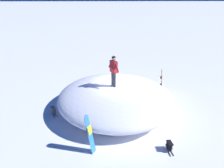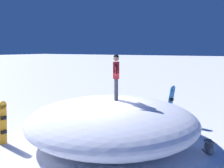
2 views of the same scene
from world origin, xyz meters
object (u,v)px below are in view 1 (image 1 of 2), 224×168
(backpack_far, at_px, (169,146))
(backpack_near, at_px, (53,111))
(snowboarder_standing, at_px, (114,69))
(snowboard_secondary_upright, at_px, (161,80))
(snowboard_primary_upright, at_px, (90,133))

(backpack_far, bearing_deg, backpack_near, 61.37)
(snowboarder_standing, bearing_deg, snowboard_secondary_upright, -53.25)
(snowboarder_standing, relative_size, backpack_far, 2.68)
(snowboarder_standing, height_order, backpack_far, snowboarder_standing)
(backpack_near, relative_size, backpack_far, 1.00)
(snowboard_secondary_upright, bearing_deg, snowboard_primary_upright, 142.61)
(snowboard_primary_upright, height_order, backpack_near, snowboard_primary_upright)
(snowboard_secondary_upright, height_order, backpack_near, snowboard_secondary_upright)
(snowboarder_standing, bearing_deg, snowboard_primary_upright, 161.41)
(snowboard_primary_upright, bearing_deg, snowboard_secondary_upright, -37.39)
(snowboard_primary_upright, xyz_separation_m, snowboard_secondary_upright, (5.57, -4.26, -0.08))
(backpack_near, bearing_deg, backpack_far, -118.63)
(snowboard_primary_upright, height_order, snowboard_secondary_upright, snowboard_primary_upright)
(snowboard_primary_upright, relative_size, backpack_near, 2.79)
(snowboarder_standing, relative_size, snowboard_primary_upright, 0.96)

